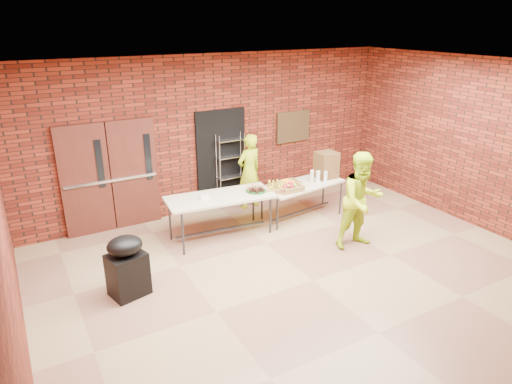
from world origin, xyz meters
TOP-DOWN VIEW (x-y plane):
  - room at (0.00, 0.00)m, footprint 8.08×7.08m
  - double_doors at (-2.20, 3.44)m, footprint 1.78×0.12m
  - dark_doorway at (0.10, 3.46)m, footprint 1.10×0.06m
  - bronze_plaque at (1.90, 3.45)m, footprint 0.85×0.04m
  - wire_rack at (0.25, 3.32)m, footprint 0.59×0.20m
  - table_left at (-0.57, 2.11)m, footprint 2.04×1.02m
  - table_right at (1.26, 2.12)m, footprint 1.82×0.95m
  - basket_bananas at (0.51, 2.02)m, footprint 0.43×0.34m
  - basket_oranges at (0.95, 2.15)m, footprint 0.40×0.31m
  - basket_apples at (0.82, 1.93)m, footprint 0.46×0.36m
  - muffin_tray at (0.12, 2.01)m, footprint 0.39×0.39m
  - napkin_box at (-0.86, 2.16)m, footprint 0.17×0.11m
  - coffee_dispenser at (1.91, 2.21)m, footprint 0.41×0.37m
  - cup_stack_front at (1.56, 2.02)m, footprint 0.08×0.08m
  - cup_stack_mid at (1.72, 1.98)m, footprint 0.07×0.07m
  - cup_stack_back at (1.53, 2.17)m, footprint 0.08×0.08m
  - covered_grill at (-2.58, 1.05)m, footprint 0.61×0.54m
  - volunteer_woman at (0.58, 3.10)m, footprint 0.65×0.50m
  - volunteer_man at (1.42, 0.57)m, footprint 0.90×0.73m

SIDE VIEW (x-z plane):
  - covered_grill at x=-2.58m, z-range 0.00..0.94m
  - table_right at x=1.26m, z-range 0.30..1.01m
  - table_left at x=-0.57m, z-range 0.34..1.14m
  - basket_oranges at x=0.95m, z-range 0.71..0.83m
  - basket_bananas at x=0.51m, z-range 0.71..0.84m
  - basket_apples at x=0.82m, z-range 0.70..0.85m
  - wire_rack at x=0.25m, z-range 0.00..1.61m
  - volunteer_woman at x=0.58m, z-range 0.00..1.62m
  - cup_stack_mid at x=1.72m, z-range 0.71..0.94m
  - cup_stack_back at x=1.53m, z-range 0.71..0.94m
  - napkin_box at x=-0.86m, z-range 0.81..0.86m
  - cup_stack_front at x=1.56m, z-range 0.71..0.96m
  - muffin_tray at x=0.12m, z-range 0.80..0.90m
  - volunteer_man at x=1.42m, z-range 0.00..1.74m
  - coffee_dispenser at x=1.91m, z-range 0.71..1.26m
  - dark_doorway at x=0.10m, z-range 0.00..2.10m
  - double_doors at x=-2.20m, z-range 0.00..2.10m
  - bronze_plaque at x=1.90m, z-range 1.20..1.90m
  - room at x=0.00m, z-range -0.04..3.24m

